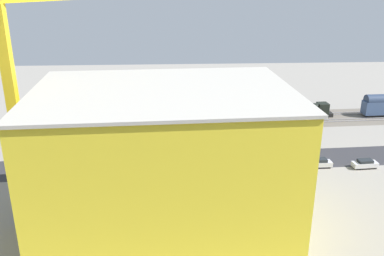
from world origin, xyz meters
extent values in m
plane|color=gray|center=(0.00, 0.00, 0.00)|extent=(181.25, 181.25, 0.00)
cube|color=#665E54|center=(0.00, -19.71, 0.00)|extent=(113.77, 18.37, 0.01)
cube|color=#2D2D33|center=(0.00, 3.87, 0.00)|extent=(113.57, 14.20, 0.01)
cube|color=#9E9EA8|center=(0.00, -23.02, 0.18)|extent=(113.17, 5.33, 0.12)
cube|color=#9E9EA8|center=(0.00, -21.58, 0.18)|extent=(113.17, 5.33, 0.12)
cube|color=#9E9EA8|center=(0.00, -17.84, 0.18)|extent=(113.17, 5.33, 0.12)
cube|color=#9E9EA8|center=(0.00, -16.40, 0.18)|extent=(113.17, 5.33, 0.12)
cube|color=#C63D2D|center=(9.17, -13.09, 4.02)|extent=(60.17, 7.73, 0.47)
cylinder|color=slate|center=(-17.80, -14.33, 1.89)|extent=(0.30, 0.30, 3.79)
cylinder|color=slate|center=(-4.32, -13.71, 1.89)|extent=(0.30, 0.30, 3.79)
cylinder|color=slate|center=(9.17, -13.09, 1.89)|extent=(0.30, 0.30, 3.79)
cylinder|color=slate|center=(22.66, -12.47, 1.89)|extent=(0.30, 0.30, 3.79)
cylinder|color=slate|center=(36.14, -11.85, 1.89)|extent=(0.30, 0.30, 3.79)
cube|color=#C63D2D|center=(2.99, -20.27, 3.94)|extent=(64.54, 7.73, 0.50)
cylinder|color=slate|center=(-25.96, -21.60, 1.84)|extent=(0.30, 0.30, 3.69)
cylinder|color=slate|center=(-11.49, -20.94, 1.84)|extent=(0.30, 0.30, 3.69)
cylinder|color=slate|center=(2.99, -20.27, 1.84)|extent=(0.30, 0.30, 3.69)
cylinder|color=slate|center=(17.46, -19.60, 1.84)|extent=(0.30, 0.30, 3.69)
cylinder|color=slate|center=(31.93, -18.94, 1.84)|extent=(0.30, 0.30, 3.69)
cube|color=black|center=(-28.63, -22.30, 0.50)|extent=(16.18, 3.03, 1.00)
cylinder|color=black|center=(-27.34, -22.24, 2.27)|extent=(13.61, 3.16, 2.54)
cube|color=black|center=(-34.08, -22.55, 1.77)|extent=(2.71, 2.86, 3.54)
cylinder|color=black|center=(-22.09, -22.00, 4.24)|extent=(0.70, 0.70, 1.40)
cube|color=black|center=(30.54, -17.12, 0.30)|extent=(15.41, 3.04, 0.60)
cube|color=maroon|center=(30.54, -17.12, 2.42)|extent=(17.13, 3.71, 3.63)
cylinder|color=maroon|center=(30.54, -17.12, 4.48)|extent=(16.45, 3.68, 2.93)
cube|color=black|center=(-31.63, 7.65, 0.15)|extent=(4.07, 2.04, 0.30)
cube|color=silver|center=(-31.63, 7.65, 0.73)|extent=(4.83, 2.17, 0.86)
cube|color=#1E2328|center=(-31.63, 7.65, 1.42)|extent=(2.75, 1.79, 0.52)
cube|color=black|center=(-23.22, 6.82, 0.15)|extent=(3.86, 1.83, 0.30)
cube|color=silver|center=(-23.22, 6.82, 0.73)|extent=(4.59, 1.92, 0.86)
cube|color=#1E2328|center=(-23.22, 6.82, 1.44)|extent=(2.58, 1.66, 0.56)
cube|color=black|center=(-14.26, 7.76, 0.15)|extent=(3.82, 1.90, 0.30)
cube|color=navy|center=(-14.26, 7.76, 0.71)|extent=(4.54, 2.00, 0.82)
cube|color=#1E2328|center=(-14.26, 7.76, 1.44)|extent=(2.57, 1.70, 0.64)
cube|color=black|center=(-6.26, 7.64, 0.15)|extent=(4.08, 1.99, 0.30)
cube|color=silver|center=(-6.26, 7.64, 0.74)|extent=(4.84, 2.11, 0.88)
cube|color=#1E2328|center=(-6.26, 7.64, 1.50)|extent=(2.75, 1.77, 0.66)
cube|color=black|center=(2.84, 7.53, 0.15)|extent=(3.70, 1.85, 0.30)
cube|color=silver|center=(2.84, 7.53, 0.67)|extent=(4.40, 1.94, 0.73)
cube|color=#1E2328|center=(2.84, 7.53, 1.35)|extent=(2.48, 1.67, 0.63)
cube|color=black|center=(11.08, 7.35, 0.15)|extent=(3.42, 1.84, 0.30)
cube|color=silver|center=(11.08, 7.35, 0.74)|extent=(4.07, 1.93, 0.88)
cube|color=#1E2328|center=(11.08, 7.35, 1.46)|extent=(2.30, 1.66, 0.57)
cube|color=yellow|center=(5.55, 24.65, 9.97)|extent=(34.28, 25.41, 19.95)
cube|color=#B7B2A8|center=(5.55, 24.65, 20.15)|extent=(34.90, 26.04, 0.40)
cube|color=gray|center=(25.89, 21.69, 0.60)|extent=(3.60, 3.60, 1.20)
cube|color=yellow|center=(25.89, 21.69, 15.42)|extent=(1.40, 1.40, 30.84)
cube|color=black|center=(-0.60, 6.98, 0.25)|extent=(10.00, 2.40, 0.50)
cube|color=white|center=(-1.70, 6.99, 1.84)|extent=(7.81, 2.63, 2.68)
cube|color=maroon|center=(3.29, 6.93, 1.76)|extent=(2.22, 2.56, 2.52)
cylinder|color=brown|center=(-10.24, -1.79, 1.92)|extent=(0.54, 0.54, 3.83)
sphere|color=#38843D|center=(-10.24, -1.79, 6.01)|extent=(6.22, 6.22, 6.22)
cylinder|color=brown|center=(27.20, -0.52, 1.93)|extent=(0.41, 0.41, 3.87)
sphere|color=#38843D|center=(27.20, -0.52, 5.39)|extent=(4.36, 4.36, 4.36)
cylinder|color=brown|center=(21.00, -0.48, 1.28)|extent=(0.50, 0.50, 2.56)
sphere|color=#28662D|center=(21.00, -0.48, 4.54)|extent=(5.64, 5.64, 5.64)
cylinder|color=brown|center=(27.72, -2.02, 1.83)|extent=(0.39, 0.39, 3.66)
sphere|color=#28662D|center=(27.72, -2.02, 5.22)|extent=(4.48, 4.48, 4.48)
cylinder|color=brown|center=(12.64, -0.33, 1.78)|extent=(0.58, 0.58, 3.56)
sphere|color=#2D7233|center=(12.64, -0.33, 5.75)|extent=(6.26, 6.26, 6.26)
cylinder|color=#333333|center=(3.22, 8.73, 2.79)|extent=(0.16, 0.16, 5.57)
cube|color=black|center=(3.22, 8.73, 6.02)|extent=(0.36, 0.36, 0.90)
sphere|color=yellow|center=(3.44, 8.73, 6.32)|extent=(0.20, 0.20, 0.20)
camera|label=1|loc=(4.55, 76.37, 34.19)|focal=38.73mm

